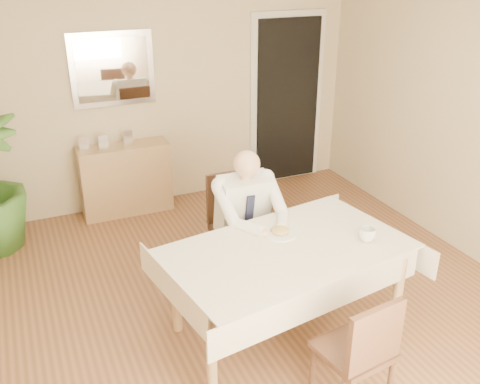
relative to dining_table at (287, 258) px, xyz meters
name	(u,v)px	position (x,y,z in m)	size (l,w,h in m)	color
room	(260,165)	(-0.10, 0.25, 0.63)	(5.00, 5.02, 2.60)	brown
doorway	(287,102)	(1.45, 2.72, 0.33)	(0.96, 0.07, 2.10)	silver
mirror	(112,69)	(-0.59, 2.72, 0.88)	(0.86, 0.04, 0.76)	silver
dining_table	(287,258)	(0.00, 0.00, 0.00)	(1.87, 1.27, 0.75)	#9A764D
chair_far	(237,221)	(0.00, 0.89, -0.13)	(0.46, 0.46, 0.96)	#3B271A
chair_near	(362,350)	(0.07, -0.83, -0.19)	(0.45, 0.45, 0.85)	#3B271A
seated_man	(252,220)	(0.00, 0.59, 0.02)	(0.48, 0.72, 1.24)	white
plate	(280,233)	(0.05, 0.20, 0.09)	(0.26, 0.26, 0.02)	white
food	(280,230)	(0.05, 0.20, 0.11)	(0.14, 0.14, 0.06)	olive
knife	(289,233)	(0.09, 0.14, 0.11)	(0.01, 0.01, 0.13)	silver
fork	(279,236)	(0.01, 0.14, 0.11)	(0.01, 0.01, 0.13)	silver
coffee_mug	(367,235)	(0.57, -0.14, 0.13)	(0.12, 0.12, 0.10)	white
sideboard	(126,179)	(-0.59, 2.57, -0.28)	(0.96, 0.33, 0.77)	#9A764D
photo_frame_left	(83,144)	(-0.99, 2.60, 0.17)	(0.10, 0.02, 0.14)	silver
photo_frame_center	(103,142)	(-0.79, 2.58, 0.17)	(0.10, 0.02, 0.14)	silver
photo_frame_right	(128,137)	(-0.52, 2.64, 0.17)	(0.10, 0.02, 0.14)	silver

